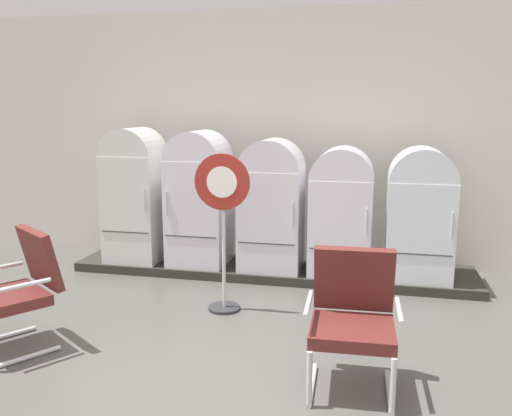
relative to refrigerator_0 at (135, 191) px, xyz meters
name	(u,v)px	position (x,y,z in m)	size (l,w,h in m)	color
ground	(188,409)	(1.70, -2.90, -1.00)	(12.00, 10.00, 0.05)	#504E4A
back_wall	(282,137)	(1.70, 0.76, 0.63)	(11.76, 0.12, 3.18)	silver
display_plinth	(272,269)	(1.70, 0.13, -0.92)	(4.76, 0.95, 0.11)	#2B2B24
refrigerator_0	(135,191)	(0.00, 0.00, 0.00)	(0.66, 0.64, 1.64)	silver
refrigerator_1	(199,194)	(0.82, 0.02, -0.02)	(0.68, 0.69, 1.61)	white
refrigerator_2	(271,202)	(1.72, -0.01, -0.07)	(0.71, 0.61, 1.53)	white
refrigerator_3	(341,208)	(2.52, 0.00, -0.11)	(0.69, 0.65, 1.44)	white
refrigerator_4	(420,210)	(3.38, 0.03, -0.11)	(0.71, 0.70, 1.46)	white
armchair_left	(20,284)	(0.03, -2.31, -0.43)	(0.86, 0.88, 1.00)	silver
armchair_right	(353,313)	(2.76, -2.35, -0.43)	(0.67, 0.68, 1.00)	silver
sign_stand	(223,228)	(1.46, -1.16, -0.13)	(0.54, 0.32, 1.56)	#2D2D30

